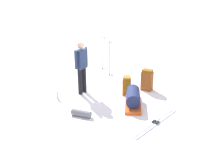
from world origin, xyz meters
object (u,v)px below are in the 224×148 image
object	(u,v)px
backpack_large_dark	(127,86)
sleeping_mat_rolled	(81,113)
ski_pair_near	(156,123)
ski_poles_planted_far	(104,52)
skier_standing	(81,65)
thermos_bottle	(58,95)
backpack_bright	(147,80)
gear_sled	(133,98)
ski_poles_planted_near	(111,57)

from	to	relation	value
backpack_large_dark	sleeping_mat_rolled	size ratio (longest dim) A/B	1.08
ski_pair_near	backpack_large_dark	bearing A→B (deg)	-39.75
backpack_large_dark	ski_poles_planted_far	bearing A→B (deg)	-40.40
skier_standing	sleeping_mat_rolled	size ratio (longest dim) A/B	3.09
skier_standing	thermos_bottle	bearing A→B (deg)	64.07
backpack_large_dark	ski_poles_planted_far	size ratio (longest dim) A/B	0.44
ski_poles_planted_far	ski_pair_near	bearing A→B (deg)	139.89
skier_standing	thermos_bottle	world-z (taller)	skier_standing
ski_pair_near	backpack_bright	world-z (taller)	backpack_bright
backpack_bright	thermos_bottle	distance (m)	2.92
skier_standing	gear_sled	distance (m)	1.94
ski_pair_near	backpack_large_dark	distance (m)	1.94
backpack_bright	ski_poles_planted_far	bearing A→B (deg)	-22.50
skier_standing	backpack_bright	distance (m)	2.21
ski_pair_near	ski_poles_planted_near	size ratio (longest dim) A/B	1.39
backpack_large_dark	thermos_bottle	size ratio (longest dim) A/B	2.29
skier_standing	backpack_bright	xyz separation A→B (m)	(-1.70, -1.27, -0.61)
backpack_large_dark	ski_pair_near	bearing A→B (deg)	140.25
skier_standing	gear_sled	bearing A→B (deg)	-178.87
skier_standing	ski_pair_near	xyz separation A→B (m)	(-2.74, 0.58, -0.94)
ski_poles_planted_near	gear_sled	bearing A→B (deg)	135.80
backpack_bright	thermos_bottle	world-z (taller)	backpack_bright
backpack_large_dark	ski_poles_planted_far	distance (m)	2.46
backpack_large_dark	backpack_bright	distance (m)	0.76
backpack_bright	backpack_large_dark	bearing A→B (deg)	55.89
backpack_large_dark	ski_poles_planted_far	world-z (taller)	ski_poles_planted_far
backpack_bright	ski_poles_planted_far	xyz separation A→B (m)	(2.27, -0.94, 0.40)
gear_sled	skier_standing	bearing A→B (deg)	1.13
ski_poles_planted_near	gear_sled	world-z (taller)	ski_poles_planted_near
backpack_large_dark	ski_poles_planted_near	bearing A→B (deg)	-41.67
ski_poles_planted_near	gear_sled	distance (m)	2.51
backpack_large_dark	backpack_bright	size ratio (longest dim) A/B	0.84
backpack_bright	gear_sled	xyz separation A→B (m)	(-0.10, 1.24, -0.12)
ski_pair_near	backpack_large_dark	size ratio (longest dim) A/B	3.13
backpack_large_dark	sleeping_mat_rolled	bearing A→B (deg)	78.31
gear_sled	ski_poles_planted_near	bearing A→B (deg)	-44.20
ski_poles_planted_near	ski_poles_planted_far	world-z (taller)	same
ski_poles_planted_far	skier_standing	bearing A→B (deg)	104.51
skier_standing	backpack_large_dark	distance (m)	1.57
ski_pair_near	sleeping_mat_rolled	distance (m)	1.99
ski_poles_planted_far	gear_sled	world-z (taller)	ski_poles_planted_far
thermos_bottle	skier_standing	bearing A→B (deg)	-115.93
backpack_bright	ski_poles_planted_far	world-z (taller)	ski_poles_planted_far
skier_standing	ski_pair_near	distance (m)	2.96
gear_sled	sleeping_mat_rolled	world-z (taller)	gear_sled
ski_poles_planted_near	ski_pair_near	bearing A→B (deg)	139.36
ski_poles_planted_near	backpack_large_dark	bearing A→B (deg)	138.33
backpack_large_dark	backpack_bright	bearing A→B (deg)	-124.11
thermos_bottle	ski_pair_near	bearing A→B (deg)	-176.46
ski_poles_planted_near	backpack_bright	bearing A→B (deg)	164.07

